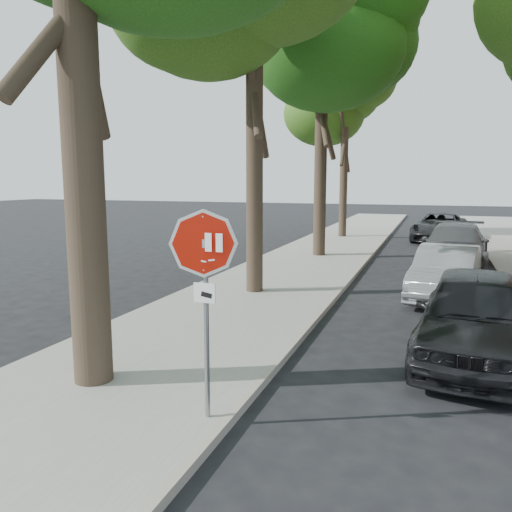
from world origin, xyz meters
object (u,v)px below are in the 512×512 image
at_px(tree_mid_b, 323,48).
at_px(tree_far, 346,98).
at_px(car_b, 446,272).
at_px(car_c, 455,246).
at_px(car_d, 440,227).
at_px(car_a, 475,315).
at_px(stop_sign, 205,274).

bearing_deg(tree_mid_b, tree_far, 92.44).
bearing_deg(car_b, tree_mid_b, 136.63).
bearing_deg(car_c, car_d, 97.77).
distance_m(tree_mid_b, car_a, 13.62).
bearing_deg(stop_sign, car_c, 76.15).
distance_m(tree_mid_b, car_c, 8.84).
height_order(stop_sign, tree_mid_b, tree_mid_b).
height_order(stop_sign, car_c, stop_sign).
height_order(tree_far, car_a, tree_far).
xyz_separation_m(tree_far, car_b, (4.94, -12.75, -6.53)).
height_order(tree_mid_b, car_a, tree_mid_b).
bearing_deg(tree_far, stop_sign, -84.54).
relative_size(stop_sign, tree_mid_b, 0.25).
relative_size(tree_mid_b, car_d, 2.03).
relative_size(tree_far, car_b, 2.26).
xyz_separation_m(tree_far, car_c, (5.32, -7.75, -6.45)).
bearing_deg(car_c, car_a, -85.42).
bearing_deg(stop_sign, car_d, 82.44).
distance_m(car_b, car_d, 13.08).
xyz_separation_m(stop_sign, car_b, (2.92, 8.39, -1.27)).
height_order(stop_sign, tree_far, tree_far).
distance_m(tree_mid_b, car_d, 11.29).
xyz_separation_m(car_a, car_c, (0.00, 9.63, -0.01)).
height_order(stop_sign, car_a, stop_sign).
distance_m(stop_sign, car_c, 13.84).
bearing_deg(tree_mid_b, car_a, -64.20).
height_order(tree_far, car_d, tree_far).
relative_size(car_b, car_d, 0.81).
bearing_deg(car_b, car_c, 93.44).
bearing_deg(car_a, stop_sign, -126.01).
bearing_deg(car_b, tree_far, 118.95).
distance_m(stop_sign, car_d, 21.69).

